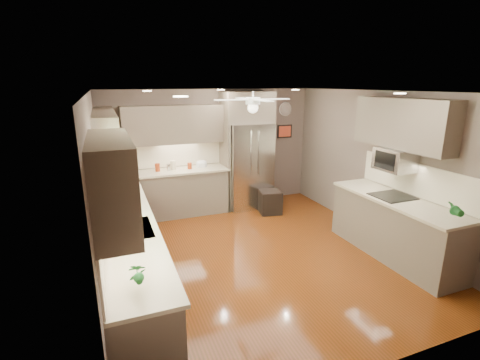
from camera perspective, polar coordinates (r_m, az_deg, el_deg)
floor at (r=5.65m, az=3.13°, el=-11.97°), size 5.00×5.00×0.00m
ceiling at (r=5.01m, az=3.57°, el=14.27°), size 5.00×5.00×0.00m
wall_back at (r=7.48m, az=-4.73°, el=5.05°), size 4.50×0.00×4.50m
wall_front at (r=3.24m, az=22.49°, el=-10.60°), size 4.50×0.00×4.50m
wall_left at (r=4.74m, az=-22.20°, el=-2.31°), size 0.00×5.00×5.00m
wall_right at (r=6.44m, az=21.84°, el=2.26°), size 0.00×5.00×5.00m
canister_a at (r=7.00m, az=-13.39°, el=2.02°), size 0.12×0.12×0.16m
canister_b at (r=7.02m, az=-11.62°, el=2.09°), size 0.10×0.10×0.12m
canister_c at (r=7.09m, az=-10.95°, el=2.42°), size 0.13×0.13×0.18m
canister_d at (r=7.09m, az=-8.26°, el=2.29°), size 0.11×0.11×0.13m
soap_bottle at (r=4.72m, az=-19.79°, el=-4.79°), size 0.11×0.11×0.21m
potted_plant_left at (r=3.13m, az=-16.39°, el=-14.44°), size 0.15×0.11×0.28m
potted_plant_right at (r=5.13m, az=31.85°, el=-4.16°), size 0.20×0.18×0.30m
bowl at (r=7.18m, az=-6.27°, el=2.27°), size 0.26×0.26×0.06m
left_run at (r=5.16m, az=-18.01°, el=-9.62°), size 0.65×4.70×1.45m
back_run at (r=7.21m, az=-9.43°, el=-1.78°), size 1.85×0.65×1.45m
uppers at (r=5.48m, az=-6.85°, el=7.71°), size 4.50×4.70×0.95m
window at (r=4.18m, az=-22.21°, el=-0.34°), size 0.05×1.12×0.92m
sink at (r=4.39m, az=-17.56°, el=-8.05°), size 0.50×0.70×0.32m
refrigerator at (r=7.40m, az=1.26°, el=4.51°), size 1.06×0.75×2.45m
right_run at (r=5.91m, az=24.06°, el=-6.96°), size 0.70×2.20×1.45m
microwave at (r=5.86m, az=24.09°, el=3.08°), size 0.43×0.55×0.34m
ceiling_fan at (r=5.29m, az=2.13°, el=12.54°), size 1.18×1.18×0.32m
recessed_lights at (r=5.36m, az=1.31°, el=14.32°), size 2.84×3.14×0.01m
wall_clock at (r=8.04m, az=7.45°, el=11.47°), size 0.30×0.03×0.30m
framed_print at (r=8.08m, az=7.34°, el=7.93°), size 0.36×0.03×0.30m
stool at (r=7.25m, az=4.95°, el=-3.57°), size 0.50×0.50×0.49m
paper_towel at (r=4.09m, az=-17.93°, el=-7.24°), size 0.12×0.12×0.30m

